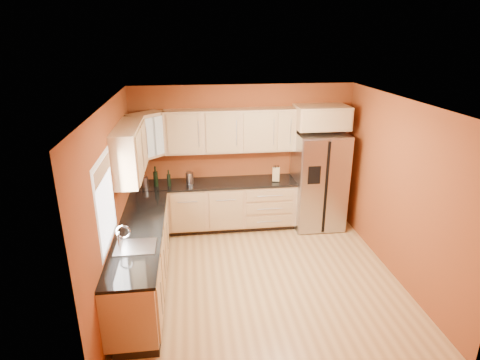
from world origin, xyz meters
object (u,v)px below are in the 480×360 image
Objects in this scene: wine_bottle_a at (156,176)px; knife_block at (276,174)px; canister_left at (145,182)px; refrigerator at (319,181)px; soap_dispenser at (274,175)px.

wine_bottle_a is 2.13m from knife_block.
knife_block is (2.32, 0.03, 0.03)m from canister_left.
refrigerator is 2.94m from wine_bottle_a.
canister_left is 0.72× the size of knife_block.
knife_block is 0.05m from soap_dispenser.
wine_bottle_a is 2.11m from soap_dispenser.
canister_left is 0.50× the size of wine_bottle_a.
canister_left is at bearing -178.35° from soap_dispenser.
refrigerator is 7.20× the size of knife_block.
canister_left is at bearing -166.03° from knife_block.
wine_bottle_a is 1.83× the size of soap_dispenser.
wine_bottle_a is 1.45× the size of knife_block.
soap_dispenser is at bearing 1.04° from wine_bottle_a.
soap_dispenser is (2.11, 0.04, -0.08)m from wine_bottle_a.
wine_bottle_a is (-2.93, 0.02, 0.21)m from refrigerator.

